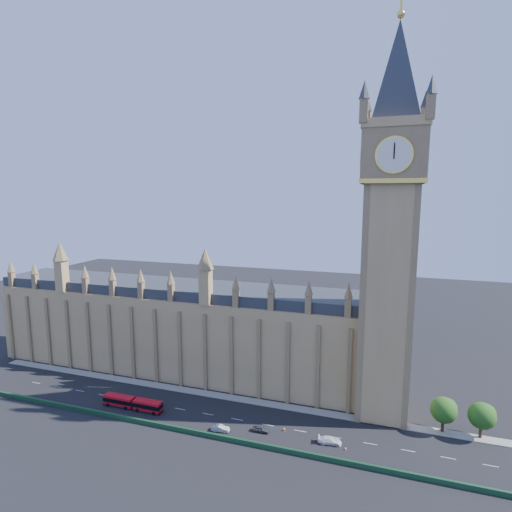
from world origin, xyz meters
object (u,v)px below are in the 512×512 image
(car_grey, at_px, (261,429))
(car_white, at_px, (330,440))
(car_silver, at_px, (221,428))
(red_bus, at_px, (133,403))

(car_grey, relative_size, car_white, 0.76)
(car_grey, bearing_deg, car_white, -89.80)
(car_silver, xyz_separation_m, car_white, (25.29, 3.13, 0.05))
(car_silver, bearing_deg, car_grey, -80.54)
(car_silver, relative_size, car_white, 0.82)
(red_bus, bearing_deg, car_silver, -5.29)
(red_bus, relative_size, car_grey, 4.22)
(car_white, bearing_deg, car_grey, 84.48)
(red_bus, xyz_separation_m, car_grey, (35.13, 0.31, -0.82))
(red_bus, relative_size, car_silver, 3.90)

